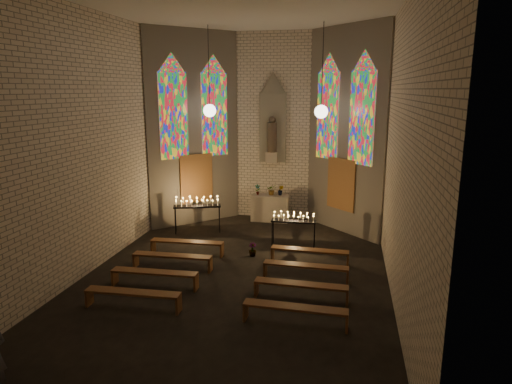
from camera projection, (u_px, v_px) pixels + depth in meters
The scene contains 17 objects.
floor at pixel (236, 276), 12.27m from camera, with size 12.00×12.00×0.00m, color black.
room at pixel (260, 127), 14.67m from camera, with size 8.22×12.43×7.00m.
altar at pixel (270, 208), 17.37m from camera, with size 1.40×0.60×1.00m, color #B0A390.
flower_vase_left at pixel (258, 189), 17.30m from camera, with size 0.21×0.14×0.40m, color #4C723F.
flower_vase_center at pixel (272, 190), 17.26m from camera, with size 0.36×0.31×0.40m, color #4C723F.
flower_vase_right at pixel (281, 190), 17.19m from camera, with size 0.22×0.17×0.39m, color #4C723F.
aisle_flower_pot at pixel (252, 249), 13.73m from camera, with size 0.23×0.23×0.41m, color #4C723F.
votive_stand_left at pixel (197, 204), 15.85m from camera, with size 1.67×0.88×1.20m.
votive_stand_right at pixel (294, 219), 14.46m from camera, with size 1.43×0.37×1.05m.
pew_left_0 at pixel (187, 243), 13.83m from camera, with size 2.24×0.38×0.43m.
pew_right_0 at pixel (310, 252), 13.11m from camera, with size 2.24×0.38×0.43m.
pew_left_1 at pixel (172, 257), 12.68m from camera, with size 2.24×0.38×0.43m.
pew_right_1 at pixel (306, 267), 11.96m from camera, with size 2.24×0.38×0.43m.
pew_left_2 at pixel (155, 274), 11.53m from camera, with size 2.24×0.38×0.43m.
pew_right_2 at pixel (301, 286), 10.81m from camera, with size 2.24×0.38×0.43m.
pew_left_3 at pixel (133, 294), 10.38m from camera, with size 2.24×0.38×0.43m.
pew_right_3 at pixel (295, 310), 9.67m from camera, with size 2.24×0.38×0.43m.
Camera 1 is at (2.80, -11.13, 4.91)m, focal length 32.00 mm.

